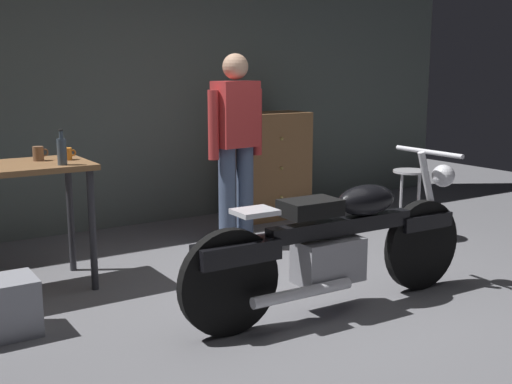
% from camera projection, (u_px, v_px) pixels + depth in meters
% --- Properties ---
extents(ground_plane, '(12.00, 12.00, 0.00)m').
position_uv_depth(ground_plane, '(309.00, 306.00, 4.24)').
color(ground_plane, slate).
extents(back_wall, '(8.00, 0.12, 3.10)m').
position_uv_depth(back_wall, '(138.00, 68.00, 6.26)').
color(back_wall, '#56605B').
rests_on(back_wall, ground_plane).
extents(motorcycle, '(2.19, 0.60, 1.00)m').
position_uv_depth(motorcycle, '(337.00, 242.00, 4.10)').
color(motorcycle, black).
rests_on(motorcycle, ground_plane).
extents(person_standing, '(0.56, 0.27, 1.67)m').
position_uv_depth(person_standing, '(236.00, 142.00, 5.51)').
color(person_standing, '#485876').
rests_on(person_standing, ground_plane).
extents(shop_stool, '(0.32, 0.32, 0.64)m').
position_uv_depth(shop_stool, '(410.00, 186.00, 5.81)').
color(shop_stool, '#B2B2B7').
rests_on(shop_stool, ground_plane).
extents(wooden_dresser, '(0.80, 0.47, 1.10)m').
position_uv_depth(wooden_dresser, '(269.00, 165.00, 6.67)').
color(wooden_dresser, brown).
rests_on(wooden_dresser, ground_plane).
extents(mug_brown_stoneware, '(0.11, 0.08, 0.10)m').
position_uv_depth(mug_brown_stoneware, '(39.00, 154.00, 4.53)').
color(mug_brown_stoneware, brown).
rests_on(mug_brown_stoneware, workbench).
extents(mug_orange_travel, '(0.12, 0.08, 0.09)m').
position_uv_depth(mug_orange_travel, '(66.00, 154.00, 4.58)').
color(mug_orange_travel, orange).
rests_on(mug_orange_travel, workbench).
extents(bottle, '(0.06, 0.06, 0.24)m').
position_uv_depth(bottle, '(62.00, 151.00, 4.32)').
color(bottle, '#3F4C59').
rests_on(bottle, workbench).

